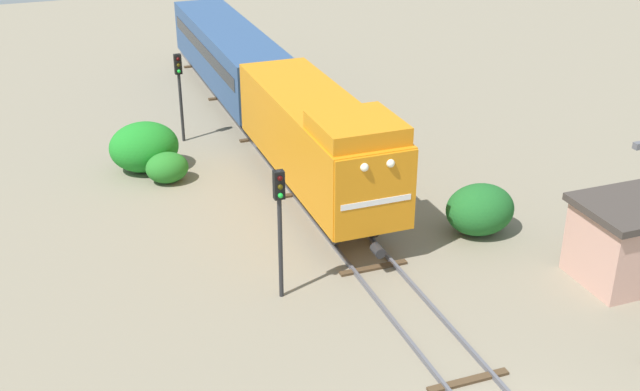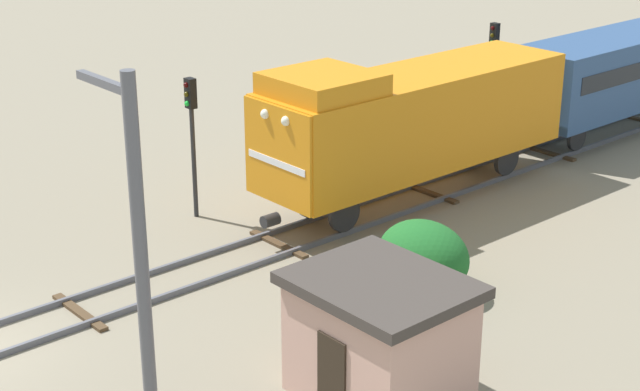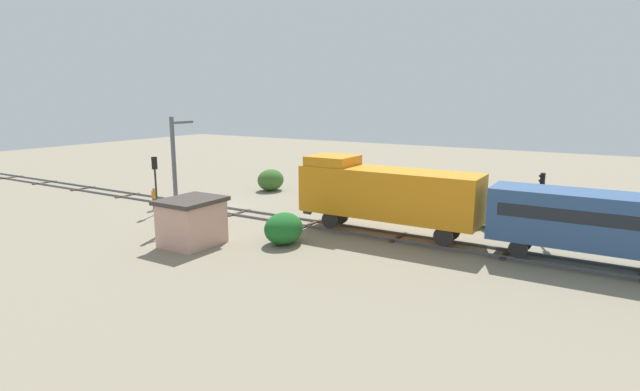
# 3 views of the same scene
# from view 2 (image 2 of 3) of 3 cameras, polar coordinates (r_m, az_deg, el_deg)

# --- Properties ---
(locomotive) EXTENTS (2.90, 11.60, 4.60)m
(locomotive) POSITION_cam_2_polar(r_m,az_deg,el_deg) (30.44, 5.35, 4.55)
(locomotive) COLOR orange
(locomotive) RESTS_ON railway_track
(traffic_signal_mid) EXTENTS (0.32, 0.34, 4.33)m
(traffic_signal_mid) POSITION_cam_2_polar(r_m,az_deg,el_deg) (29.26, -7.48, 4.26)
(traffic_signal_mid) COLOR #262628
(traffic_signal_mid) RESTS_ON ground
(traffic_signal_far) EXTENTS (0.32, 0.34, 4.12)m
(traffic_signal_far) POSITION_cam_2_polar(r_m,az_deg,el_deg) (38.78, 10.04, 8.04)
(traffic_signal_far) COLOR #262628
(traffic_signal_far) RESTS_ON ground
(catenary_mast) EXTENTS (1.94, 0.28, 7.20)m
(catenary_mast) POSITION_cam_2_polar(r_m,az_deg,el_deg) (18.91, -10.54, -2.72)
(catenary_mast) COLOR #595960
(catenary_mast) RESTS_ON ground
(relay_hut) EXTENTS (3.50, 2.90, 2.74)m
(relay_hut) POSITION_cam_2_polar(r_m,az_deg,el_deg) (20.33, 3.48, -8.32)
(relay_hut) COLOR #D19E8C
(relay_hut) RESTS_ON ground
(bush_mid) EXTENTS (2.55, 2.09, 1.85)m
(bush_mid) POSITION_cam_2_polar(r_m,az_deg,el_deg) (25.18, 6.02, -3.55)
(bush_mid) COLOR #1E6326
(bush_mid) RESTS_ON ground
(bush_far) EXTENTS (2.91, 2.38, 2.12)m
(bush_far) POSITION_cam_2_polar(r_m,az_deg,el_deg) (38.62, 4.76, 5.47)
(bush_far) COLOR #1F8426
(bush_far) RESTS_ON ground
(bush_back) EXTENTS (1.75, 1.43, 1.27)m
(bush_back) POSITION_cam_2_polar(r_m,az_deg,el_deg) (37.24, 3.81, 4.23)
(bush_back) COLOR #277726
(bush_back) RESTS_ON ground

